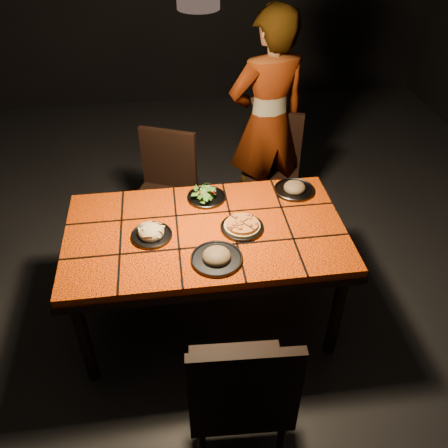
{
  "coord_description": "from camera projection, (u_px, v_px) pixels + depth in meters",
  "views": [
    {
      "loc": [
        -0.18,
        -2.1,
        2.47
      ],
      "look_at": [
        0.1,
        -0.05,
        0.82
      ],
      "focal_mm": 38.0,
      "sensor_mm": 36.0,
      "label": 1
    }
  ],
  "objects": [
    {
      "name": "plate_mushroom_a",
      "position": [
        217.0,
        257.0,
        2.5
      ],
      "size": [
        0.28,
        0.28,
        0.09
      ],
      "color": "#35353A",
      "rests_on": "dining_table"
    },
    {
      "name": "chair_near",
      "position": [
        241.0,
        392.0,
        2.1
      ],
      "size": [
        0.48,
        0.48,
        1.01
      ],
      "rotation": [
        0.0,
        0.0,
        3.09
      ],
      "color": "black",
      "rests_on": "ground"
    },
    {
      "name": "chair_far_left",
      "position": [
        165.0,
        185.0,
        3.47
      ],
      "size": [
        0.55,
        0.55,
        0.92
      ],
      "rotation": [
        0.0,
        0.0,
        -0.4
      ],
      "color": "black",
      "rests_on": "ground"
    },
    {
      "name": "chair_far_right",
      "position": [
        274.0,
        163.0,
        3.73
      ],
      "size": [
        0.51,
        0.51,
        0.9
      ],
      "rotation": [
        0.0,
        0.0,
        -0.3
      ],
      "color": "black",
      "rests_on": "ground"
    },
    {
      "name": "plate_pizza",
      "position": [
        242.0,
        226.0,
        2.71
      ],
      "size": [
        0.29,
        0.29,
        0.04
      ],
      "color": "#35353A",
      "rests_on": "dining_table"
    },
    {
      "name": "plate_salad",
      "position": [
        206.0,
        195.0,
        2.94
      ],
      "size": [
        0.24,
        0.24,
        0.07
      ],
      "color": "#35353A",
      "rests_on": "dining_table"
    },
    {
      "name": "dining_table",
      "position": [
        206.0,
        240.0,
        2.77
      ],
      "size": [
        1.62,
        0.92,
        0.75
      ],
      "color": "#FB4B07",
      "rests_on": "ground"
    },
    {
      "name": "plate_mushroom_b",
      "position": [
        295.0,
        188.0,
        3.01
      ],
      "size": [
        0.26,
        0.26,
        0.08
      ],
      "color": "#35353A",
      "rests_on": "dining_table"
    },
    {
      "name": "room_shell",
      "position": [
        202.0,
        107.0,
        2.25
      ],
      "size": [
        6.04,
        7.04,
        3.08
      ],
      "color": "black",
      "rests_on": "ground"
    },
    {
      "name": "plate_pasta",
      "position": [
        151.0,
        234.0,
        2.65
      ],
      "size": [
        0.23,
        0.23,
        0.08
      ],
      "color": "#35353A",
      "rests_on": "dining_table"
    },
    {
      "name": "diner",
      "position": [
        268.0,
        123.0,
        3.54
      ],
      "size": [
        0.7,
        0.54,
        1.7
      ],
      "primitive_type": "imported",
      "rotation": [
        0.0,
        0.0,
        3.37
      ],
      "color": "brown",
      "rests_on": "ground"
    }
  ]
}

